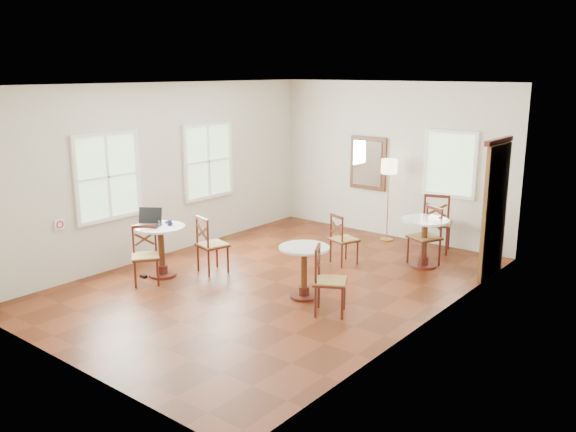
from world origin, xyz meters
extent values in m
plane|color=#57230F|center=(0.00, 0.00, 0.00)|extent=(7.00, 7.00, 0.00)
cube|color=beige|center=(0.00, 3.50, 1.50)|extent=(5.00, 0.02, 3.00)
cube|color=beige|center=(0.00, -3.50, 1.50)|extent=(5.00, 0.02, 3.00)
cube|color=beige|center=(-2.50, 0.00, 1.50)|extent=(0.02, 7.00, 3.00)
cube|color=beige|center=(2.50, 0.00, 1.50)|extent=(0.02, 7.00, 3.00)
cube|color=white|center=(0.00, 0.00, 3.00)|extent=(5.00, 7.00, 0.02)
cube|color=brown|center=(2.46, 2.40, 1.05)|extent=(0.06, 0.90, 2.10)
cube|color=#491A12|center=(2.44, 2.40, 2.15)|extent=(0.08, 1.02, 0.08)
sphere|color=#BF8C3F|center=(2.40, 2.08, 1.00)|extent=(0.07, 0.07, 0.07)
cube|color=#522B16|center=(-0.50, 3.46, 1.40)|extent=(0.80, 0.05, 1.05)
cube|color=white|center=(-0.50, 3.43, 1.40)|extent=(0.64, 0.02, 0.88)
cube|color=white|center=(-2.47, -2.10, 0.95)|extent=(0.02, 0.16, 0.16)
torus|color=red|center=(-2.46, -2.10, 0.95)|extent=(0.02, 0.12, 0.12)
cube|color=white|center=(-2.47, -1.20, 1.55)|extent=(0.06, 1.22, 1.42)
cube|color=white|center=(-2.47, 1.00, 1.55)|extent=(0.06, 1.22, 1.42)
cube|color=white|center=(1.20, 3.47, 1.55)|extent=(1.02, 0.06, 1.22)
cylinder|color=#491A12|center=(-1.60, -0.90, 0.02)|extent=(0.44, 0.44, 0.04)
cylinder|color=#491A12|center=(-1.60, -0.90, 0.11)|extent=(0.18, 0.18, 0.13)
cylinder|color=#522B16|center=(-1.60, -0.90, 0.44)|extent=(0.10, 0.10, 0.66)
cylinder|color=#491A12|center=(-1.60, -0.90, 0.75)|extent=(0.15, 0.15, 0.07)
cylinder|color=silver|center=(-1.60, -0.90, 0.80)|extent=(0.77, 0.77, 0.03)
cylinder|color=#491A12|center=(0.72, -0.23, 0.02)|extent=(0.41, 0.41, 0.04)
cylinder|color=#491A12|center=(0.72, -0.23, 0.10)|extent=(0.17, 0.17, 0.12)
cylinder|color=#522B16|center=(0.72, -0.23, 0.41)|extent=(0.09, 0.09, 0.62)
cylinder|color=#491A12|center=(0.72, -0.23, 0.70)|extent=(0.14, 0.14, 0.06)
cylinder|color=silver|center=(0.72, -0.23, 0.75)|extent=(0.72, 0.72, 0.03)
cylinder|color=#491A12|center=(1.43, 2.12, 0.02)|extent=(0.44, 0.44, 0.04)
cylinder|color=#491A12|center=(1.43, 2.12, 0.11)|extent=(0.18, 0.18, 0.13)
cylinder|color=#522B16|center=(1.43, 2.12, 0.44)|extent=(0.10, 0.10, 0.66)
cylinder|color=#491A12|center=(1.43, 2.12, 0.75)|extent=(0.15, 0.15, 0.07)
cylinder|color=silver|center=(1.43, 2.12, 0.80)|extent=(0.77, 0.77, 0.03)
cylinder|color=#491A12|center=(-0.90, -0.13, 0.22)|extent=(0.04, 0.04, 0.44)
cylinder|color=#491A12|center=(-0.99, -0.47, 0.22)|extent=(0.04, 0.04, 0.44)
cylinder|color=#491A12|center=(-1.24, -0.04, 0.22)|extent=(0.04, 0.04, 0.44)
cylinder|color=#491A12|center=(-1.33, -0.38, 0.22)|extent=(0.04, 0.04, 0.44)
cube|color=#491A12|center=(-1.12, -0.26, 0.45)|extent=(0.53, 0.53, 0.03)
cube|color=olive|center=(-1.12, -0.26, 0.46)|extent=(0.50, 0.50, 0.04)
cylinder|color=#491A12|center=(-0.99, -0.47, 0.69)|extent=(0.04, 0.04, 0.49)
cylinder|color=#491A12|center=(-1.33, -0.38, 0.69)|extent=(0.04, 0.04, 0.49)
cube|color=#491A12|center=(-1.16, -0.43, 0.91)|extent=(0.37, 0.13, 0.05)
cube|color=#522B16|center=(-1.16, -0.43, 0.70)|extent=(0.31, 0.10, 0.22)
cube|color=#522B16|center=(-1.16, -0.43, 0.70)|extent=(0.31, 0.10, 0.22)
cylinder|color=#491A12|center=(-1.48, -1.52, 0.21)|extent=(0.03, 0.03, 0.42)
cylinder|color=#491A12|center=(-1.75, -1.32, 0.21)|extent=(0.03, 0.03, 0.42)
cylinder|color=#491A12|center=(-1.28, -1.25, 0.21)|extent=(0.03, 0.03, 0.42)
cylinder|color=#491A12|center=(-1.55, -1.05, 0.21)|extent=(0.03, 0.03, 0.42)
cube|color=#491A12|center=(-1.52, -1.28, 0.42)|extent=(0.57, 0.57, 0.03)
cube|color=olive|center=(-1.52, -1.28, 0.44)|extent=(0.55, 0.55, 0.04)
cylinder|color=#491A12|center=(-1.75, -1.32, 0.65)|extent=(0.03, 0.03, 0.47)
cylinder|color=#491A12|center=(-1.55, -1.05, 0.65)|extent=(0.03, 0.03, 0.47)
cube|color=#491A12|center=(-1.65, -1.18, 0.87)|extent=(0.24, 0.30, 0.05)
cube|color=#522B16|center=(-1.65, -1.18, 0.66)|extent=(0.20, 0.26, 0.21)
cube|color=#522B16|center=(-1.65, -1.18, 0.66)|extent=(0.20, 0.26, 0.21)
cylinder|color=#491A12|center=(0.50, 1.54, 0.20)|extent=(0.03, 0.03, 0.41)
cylinder|color=#491A12|center=(0.39, 1.24, 0.20)|extent=(0.03, 0.03, 0.41)
cylinder|color=#491A12|center=(0.20, 1.65, 0.20)|extent=(0.03, 0.03, 0.41)
cylinder|color=#491A12|center=(0.09, 1.35, 0.20)|extent=(0.03, 0.03, 0.41)
cube|color=#491A12|center=(0.30, 1.45, 0.41)|extent=(0.51, 0.51, 0.03)
cube|color=olive|center=(0.30, 1.45, 0.42)|extent=(0.49, 0.49, 0.04)
cylinder|color=#491A12|center=(0.39, 1.24, 0.63)|extent=(0.03, 0.03, 0.45)
cylinder|color=#491A12|center=(0.09, 1.35, 0.63)|extent=(0.03, 0.03, 0.45)
cube|color=#491A12|center=(0.24, 1.29, 0.84)|extent=(0.33, 0.15, 0.05)
cube|color=#522B16|center=(0.24, 1.29, 0.64)|extent=(0.28, 0.12, 0.20)
cube|color=#522B16|center=(0.24, 1.29, 0.64)|extent=(0.28, 0.12, 0.20)
cylinder|color=#491A12|center=(1.59, -0.55, 0.22)|extent=(0.04, 0.04, 0.44)
cylinder|color=#491A12|center=(1.28, -0.72, 0.22)|extent=(0.04, 0.04, 0.44)
cylinder|color=#491A12|center=(1.42, -0.24, 0.22)|extent=(0.04, 0.04, 0.44)
cylinder|color=#491A12|center=(1.11, -0.41, 0.22)|extent=(0.04, 0.04, 0.44)
cube|color=#491A12|center=(1.35, -0.48, 0.45)|extent=(0.59, 0.59, 0.03)
cube|color=olive|center=(1.35, -0.48, 0.46)|extent=(0.56, 0.56, 0.04)
cylinder|color=#491A12|center=(1.28, -0.72, 0.69)|extent=(0.04, 0.04, 0.49)
cylinder|color=#491A12|center=(1.11, -0.41, 0.69)|extent=(0.04, 0.04, 0.49)
cube|color=#491A12|center=(1.20, -0.57, 0.91)|extent=(0.21, 0.34, 0.05)
cube|color=#522B16|center=(1.20, -0.57, 0.70)|extent=(0.18, 0.29, 0.22)
cube|color=#522B16|center=(1.20, -0.57, 0.70)|extent=(0.18, 0.29, 0.22)
cylinder|color=#491A12|center=(1.33, 3.34, 0.26)|extent=(0.04, 0.04, 0.51)
cylinder|color=#491A12|center=(1.46, 2.95, 0.26)|extent=(0.04, 0.04, 0.51)
cylinder|color=#491A12|center=(0.94, 3.21, 0.26)|extent=(0.04, 0.04, 0.51)
cylinder|color=#491A12|center=(1.07, 2.82, 0.26)|extent=(0.04, 0.04, 0.51)
cube|color=#491A12|center=(1.20, 3.08, 0.52)|extent=(0.64, 0.64, 0.03)
cube|color=olive|center=(1.20, 3.08, 0.54)|extent=(0.61, 0.61, 0.05)
cylinder|color=#491A12|center=(1.46, 2.95, 0.80)|extent=(0.04, 0.04, 0.57)
cylinder|color=#491A12|center=(1.07, 2.82, 0.80)|extent=(0.04, 0.04, 0.57)
cube|color=#491A12|center=(1.27, 2.88, 1.06)|extent=(0.42, 0.18, 0.06)
cube|color=#522B16|center=(1.27, 2.88, 0.81)|extent=(0.36, 0.15, 0.25)
cube|color=#522B16|center=(1.27, 2.88, 0.81)|extent=(0.36, 0.15, 0.25)
cylinder|color=#491A12|center=(1.13, 2.14, 0.23)|extent=(0.04, 0.04, 0.46)
cylinder|color=#491A12|center=(1.28, 2.48, 0.23)|extent=(0.04, 0.04, 0.46)
cylinder|color=#491A12|center=(1.47, 1.99, 0.23)|extent=(0.04, 0.04, 0.46)
cylinder|color=#491A12|center=(1.62, 2.33, 0.23)|extent=(0.04, 0.04, 0.46)
cube|color=#491A12|center=(1.38, 2.23, 0.47)|extent=(0.60, 0.60, 0.03)
cube|color=olive|center=(1.38, 2.23, 0.48)|extent=(0.57, 0.57, 0.04)
cylinder|color=#491A12|center=(1.28, 2.48, 0.72)|extent=(0.04, 0.04, 0.51)
cylinder|color=#491A12|center=(1.62, 2.33, 0.72)|extent=(0.04, 0.04, 0.51)
cube|color=#491A12|center=(1.45, 2.40, 0.96)|extent=(0.37, 0.19, 0.05)
cube|color=#522B16|center=(1.45, 2.40, 0.73)|extent=(0.31, 0.16, 0.23)
cube|color=#522B16|center=(1.45, 2.40, 0.73)|extent=(0.31, 0.16, 0.23)
cylinder|color=#BF8C3F|center=(0.15, 3.15, 0.01)|extent=(0.25, 0.25, 0.03)
cylinder|color=#BF8C3F|center=(0.15, 3.15, 0.72)|extent=(0.02, 0.02, 1.44)
cylinder|color=beige|center=(0.15, 3.15, 1.44)|extent=(0.31, 0.31, 0.27)
cube|color=black|center=(-1.76, -1.01, 0.83)|extent=(0.46, 0.43, 0.02)
cube|color=black|center=(-1.76, -1.01, 0.84)|extent=(0.34, 0.30, 0.00)
cube|color=black|center=(-1.84, -0.90, 0.96)|extent=(0.35, 0.27, 0.25)
cube|color=silver|center=(-1.84, -0.90, 0.96)|extent=(0.30, 0.23, 0.21)
ellipsoid|color=black|center=(-1.67, -0.72, 0.84)|extent=(0.10, 0.07, 0.03)
cylinder|color=#101237|center=(-1.52, -0.78, 0.86)|extent=(0.07, 0.07, 0.09)
torus|color=#101237|center=(-1.48, -0.78, 0.86)|extent=(0.06, 0.01, 0.06)
cylinder|color=white|center=(-1.60, -0.90, 0.87)|extent=(0.06, 0.06, 0.09)
cube|color=black|center=(-1.77, -1.15, 0.02)|extent=(0.11, 0.07, 0.05)
camera|label=1|loc=(5.67, -6.76, 3.21)|focal=37.57mm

